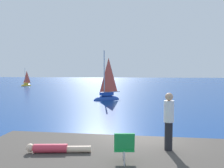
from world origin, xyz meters
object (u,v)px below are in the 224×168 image
at_px(sailboat_near, 107,97).
at_px(person_sunbather, 55,148).
at_px(sailboat_far, 26,85).
at_px(person_standing, 169,120).
at_px(beach_chair, 124,146).

xyz_separation_m(sailboat_near, person_sunbather, (0.81, -19.70, 0.89)).
distance_m(sailboat_far, person_sunbather, 43.77).
relative_size(sailboat_far, person_sunbather, 2.07).
bearing_deg(person_standing, beach_chair, -152.12).
height_order(sailboat_far, beach_chair, sailboat_far).
bearing_deg(sailboat_far, beach_chair, 73.36).
bearing_deg(sailboat_near, sailboat_far, -83.01).
distance_m(sailboat_far, beach_chair, 45.18).
xyz_separation_m(sailboat_near, person_standing, (3.92, -19.20, 1.64)).
bearing_deg(person_sunbather, person_standing, 2.65).
bearing_deg(sailboat_near, person_standing, 67.16).
bearing_deg(beach_chair, person_standing, -51.61).
bearing_deg(person_sunbather, sailboat_far, 108.30).
bearing_deg(person_standing, sailboat_near, 85.79).
distance_m(person_sunbather, person_standing, 3.23).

